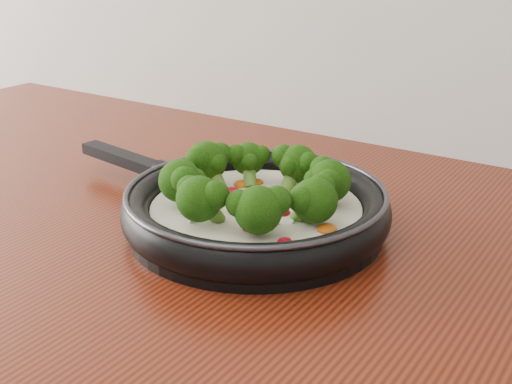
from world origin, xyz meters
The scene contains 1 object.
skillet centered at (0.11, 1.09, 0.93)m, with size 0.52×0.36×0.09m.
Camera 1 is at (0.51, 0.48, 1.24)m, focal length 46.59 mm.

